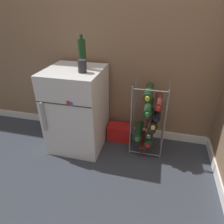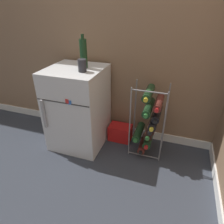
{
  "view_description": "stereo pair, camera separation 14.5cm",
  "coord_description": "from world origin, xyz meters",
  "px_view_note": "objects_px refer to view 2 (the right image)",
  "views": [
    {
      "loc": [
        0.34,
        -1.34,
        1.37
      ],
      "look_at": [
        -0.08,
        0.33,
        0.41
      ],
      "focal_mm": 32.0,
      "sensor_mm": 36.0,
      "label": 1
    },
    {
      "loc": [
        0.47,
        -1.3,
        1.37
      ],
      "look_at": [
        -0.08,
        0.33,
        0.41
      ],
      "focal_mm": 32.0,
      "sensor_mm": 36.0,
      "label": 2
    }
  ],
  "objects_px": {
    "wine_rack": "(150,121)",
    "mini_fridge": "(78,108)",
    "fridge_top_cup": "(82,66)",
    "fridge_top_bottle": "(83,53)",
    "soda_box": "(120,132)"
  },
  "relations": [
    {
      "from": "wine_rack",
      "to": "soda_box",
      "type": "relative_size",
      "value": 2.98
    },
    {
      "from": "soda_box",
      "to": "fridge_top_cup",
      "type": "xyz_separation_m",
      "value": [
        -0.29,
        -0.24,
        0.8
      ]
    },
    {
      "from": "mini_fridge",
      "to": "fridge_top_bottle",
      "type": "distance_m",
      "value": 0.55
    },
    {
      "from": "mini_fridge",
      "to": "fridge_top_bottle",
      "type": "height_order",
      "value": "fridge_top_bottle"
    },
    {
      "from": "fridge_top_cup",
      "to": "fridge_top_bottle",
      "type": "relative_size",
      "value": 0.37
    },
    {
      "from": "mini_fridge",
      "to": "wine_rack",
      "type": "distance_m",
      "value": 0.73
    },
    {
      "from": "wine_rack",
      "to": "fridge_top_bottle",
      "type": "height_order",
      "value": "fridge_top_bottle"
    },
    {
      "from": "mini_fridge",
      "to": "wine_rack",
      "type": "xyz_separation_m",
      "value": [
        0.73,
        0.06,
        -0.05
      ]
    },
    {
      "from": "wine_rack",
      "to": "fridge_top_cup",
      "type": "relative_size",
      "value": 6.72
    },
    {
      "from": "mini_fridge",
      "to": "fridge_top_cup",
      "type": "relative_size",
      "value": 7.63
    },
    {
      "from": "fridge_top_bottle",
      "to": "mini_fridge",
      "type": "bearing_deg",
      "value": -148.19
    },
    {
      "from": "mini_fridge",
      "to": "soda_box",
      "type": "bearing_deg",
      "value": 23.29
    },
    {
      "from": "mini_fridge",
      "to": "soda_box",
      "type": "relative_size",
      "value": 3.39
    },
    {
      "from": "wine_rack",
      "to": "soda_box",
      "type": "height_order",
      "value": "wine_rack"
    },
    {
      "from": "wine_rack",
      "to": "mini_fridge",
      "type": "bearing_deg",
      "value": -175.36
    }
  ]
}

